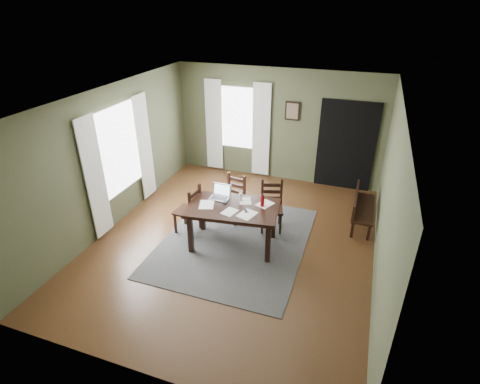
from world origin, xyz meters
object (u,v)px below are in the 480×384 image
at_px(chair_end, 189,210).
at_px(chair_back_right, 271,206).
at_px(bench, 361,206).
at_px(dining_table, 233,211).
at_px(chair_back_left, 233,199).
at_px(laptop, 221,194).
at_px(water_bottle, 262,201).

distance_m(chair_end, chair_back_right, 1.59).
xyz_separation_m(chair_end, bench, (3.09, 1.38, -0.06)).
height_order(dining_table, chair_back_left, chair_back_left).
height_order(chair_end, chair_back_right, chair_back_right).
relative_size(chair_back_left, laptop, 2.67).
bearing_deg(chair_end, dining_table, 87.31).
bearing_deg(laptop, water_bottle, -2.43).
xyz_separation_m(chair_back_left, chair_back_right, (0.81, -0.05, 0.02)).
bearing_deg(chair_end, water_bottle, 97.44).
bearing_deg(dining_table, laptop, 135.70).
bearing_deg(chair_end, chair_back_left, 143.29).
xyz_separation_m(dining_table, water_bottle, (0.48, 0.19, 0.21)).
bearing_deg(laptop, chair_end, -166.34).
bearing_deg(water_bottle, bench, 38.35).
distance_m(dining_table, bench, 2.64).
bearing_deg(chair_back_left, water_bottle, -30.18).
xyz_separation_m(chair_back_left, water_bottle, (0.79, -0.65, 0.45)).
relative_size(bench, laptop, 3.47).
height_order(bench, water_bottle, water_bottle).
height_order(chair_back_right, bench, chair_back_right).
distance_m(chair_back_right, water_bottle, 0.74).
distance_m(chair_end, water_bottle, 1.49).
bearing_deg(chair_back_left, bench, 24.50).
bearing_deg(dining_table, water_bottle, 13.63).
distance_m(chair_end, bench, 3.38).
height_order(chair_back_left, laptop, laptop).
relative_size(chair_back_right, water_bottle, 4.13).
height_order(chair_end, laptop, laptop).
distance_m(bench, water_bottle, 2.18).
bearing_deg(water_bottle, chair_back_left, 140.51).
relative_size(dining_table, chair_back_left, 1.79).
xyz_separation_m(dining_table, chair_back_right, (0.51, 0.79, -0.22)).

